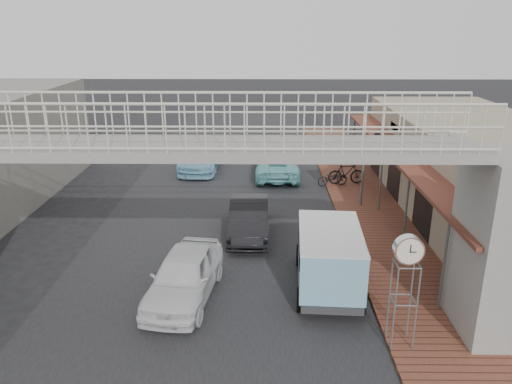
{
  "coord_description": "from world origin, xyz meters",
  "views": [
    {
      "loc": [
        1.7,
        -15.82,
        8.03
      ],
      "look_at": [
        1.48,
        2.44,
        1.8
      ],
      "focal_mm": 35.0,
      "sensor_mm": 36.0,
      "label": 1
    }
  ],
  "objects_px": {
    "motorcycle_near": "(332,178)",
    "street_clock": "(408,255)",
    "dark_sedan": "(249,218)",
    "motorcycle_far": "(346,173)",
    "white_hatchback": "(184,275)",
    "angkot_van": "(329,251)",
    "angkot_far": "(202,156)",
    "arrow_sign": "(382,146)",
    "angkot_curb": "(277,164)"
  },
  "relations": [
    {
      "from": "angkot_far",
      "to": "motorcycle_near",
      "type": "relative_size",
      "value": 3.24
    },
    {
      "from": "dark_sedan",
      "to": "angkot_far",
      "type": "xyz_separation_m",
      "value": [
        -2.96,
        9.37,
        0.04
      ]
    },
    {
      "from": "angkot_far",
      "to": "motorcycle_near",
      "type": "distance_m",
      "value": 7.82
    },
    {
      "from": "motorcycle_far",
      "to": "street_clock",
      "type": "xyz_separation_m",
      "value": [
        -0.75,
        -13.52,
        1.94
      ]
    },
    {
      "from": "white_hatchback",
      "to": "street_clock",
      "type": "bearing_deg",
      "value": -13.96
    },
    {
      "from": "dark_sedan",
      "to": "arrow_sign",
      "type": "xyz_separation_m",
      "value": [
        5.84,
        3.39,
        2.09
      ]
    },
    {
      "from": "dark_sedan",
      "to": "angkot_curb",
      "type": "bearing_deg",
      "value": 80.94
    },
    {
      "from": "arrow_sign",
      "to": "street_clock",
      "type": "bearing_deg",
      "value": -113.58
    },
    {
      "from": "motorcycle_near",
      "to": "motorcycle_far",
      "type": "bearing_deg",
      "value": -81.31
    },
    {
      "from": "angkot_curb",
      "to": "street_clock",
      "type": "height_order",
      "value": "street_clock"
    },
    {
      "from": "angkot_far",
      "to": "street_clock",
      "type": "relative_size",
      "value": 1.69
    },
    {
      "from": "white_hatchback",
      "to": "angkot_curb",
      "type": "distance_m",
      "value": 13.21
    },
    {
      "from": "angkot_van",
      "to": "arrow_sign",
      "type": "distance_m",
      "value": 8.42
    },
    {
      "from": "motorcycle_near",
      "to": "street_clock",
      "type": "bearing_deg",
      "value": 165.51
    },
    {
      "from": "angkot_van",
      "to": "arrow_sign",
      "type": "bearing_deg",
      "value": 70.44
    },
    {
      "from": "motorcycle_near",
      "to": "motorcycle_far",
      "type": "distance_m",
      "value": 0.83
    },
    {
      "from": "white_hatchback",
      "to": "angkot_curb",
      "type": "bearing_deg",
      "value": 83.79
    },
    {
      "from": "motorcycle_far",
      "to": "arrow_sign",
      "type": "relative_size",
      "value": 0.57
    },
    {
      "from": "motorcycle_near",
      "to": "arrow_sign",
      "type": "relative_size",
      "value": 0.47
    },
    {
      "from": "white_hatchback",
      "to": "street_clock",
      "type": "height_order",
      "value": "street_clock"
    },
    {
      "from": "motorcycle_far",
      "to": "arrow_sign",
      "type": "xyz_separation_m",
      "value": [
        0.99,
        -2.97,
        2.13
      ]
    },
    {
      "from": "street_clock",
      "to": "dark_sedan",
      "type": "bearing_deg",
      "value": 119.66
    },
    {
      "from": "angkot_curb",
      "to": "white_hatchback",
      "type": "bearing_deg",
      "value": 75.85
    },
    {
      "from": "angkot_curb",
      "to": "motorcycle_far",
      "type": "distance_m",
      "value": 3.92
    },
    {
      "from": "angkot_far",
      "to": "arrow_sign",
      "type": "height_order",
      "value": "arrow_sign"
    },
    {
      "from": "dark_sedan",
      "to": "motorcycle_far",
      "type": "relative_size",
      "value": 2.25
    },
    {
      "from": "dark_sedan",
      "to": "arrow_sign",
      "type": "distance_m",
      "value": 7.07
    },
    {
      "from": "angkot_far",
      "to": "arrow_sign",
      "type": "xyz_separation_m",
      "value": [
        8.81,
        -5.99,
        2.06
      ]
    },
    {
      "from": "angkot_curb",
      "to": "arrow_sign",
      "type": "height_order",
      "value": "arrow_sign"
    },
    {
      "from": "angkot_curb",
      "to": "angkot_far",
      "type": "xyz_separation_m",
      "value": [
        -4.27,
        1.36,
        0.05
      ]
    },
    {
      "from": "angkot_curb",
      "to": "angkot_van",
      "type": "relative_size",
      "value": 1.15
    },
    {
      "from": "arrow_sign",
      "to": "dark_sedan",
      "type": "bearing_deg",
      "value": -164.12
    },
    {
      "from": "angkot_far",
      "to": "arrow_sign",
      "type": "relative_size",
      "value": 1.53
    },
    {
      "from": "white_hatchback",
      "to": "angkot_van",
      "type": "distance_m",
      "value": 4.51
    },
    {
      "from": "angkot_curb",
      "to": "street_clock",
      "type": "xyz_separation_m",
      "value": [
        2.8,
        -15.17,
        1.92
      ]
    },
    {
      "from": "motorcycle_near",
      "to": "dark_sedan",
      "type": "bearing_deg",
      "value": 131.28
    },
    {
      "from": "street_clock",
      "to": "arrow_sign",
      "type": "bearing_deg",
      "value": 80.51
    },
    {
      "from": "dark_sedan",
      "to": "motorcycle_far",
      "type": "bearing_deg",
      "value": 52.81
    },
    {
      "from": "angkot_van",
      "to": "motorcycle_near",
      "type": "bearing_deg",
      "value": 85.15
    },
    {
      "from": "angkot_far",
      "to": "angkot_van",
      "type": "relative_size",
      "value": 1.18
    },
    {
      "from": "angkot_van",
      "to": "street_clock",
      "type": "relative_size",
      "value": 1.43
    },
    {
      "from": "dark_sedan",
      "to": "street_clock",
      "type": "xyz_separation_m",
      "value": [
        4.1,
        -7.17,
        1.91
      ]
    },
    {
      "from": "angkot_van",
      "to": "white_hatchback",
      "type": "bearing_deg",
      "value": -169.02
    },
    {
      "from": "motorcycle_far",
      "to": "arrow_sign",
      "type": "bearing_deg",
      "value": -166.73
    },
    {
      "from": "white_hatchback",
      "to": "angkot_van",
      "type": "xyz_separation_m",
      "value": [
        4.44,
        0.58,
        0.57
      ]
    },
    {
      "from": "motorcycle_near",
      "to": "motorcycle_far",
      "type": "relative_size",
      "value": 0.83
    },
    {
      "from": "motorcycle_near",
      "to": "street_clock",
      "type": "height_order",
      "value": "street_clock"
    },
    {
      "from": "angkot_van",
      "to": "arrow_sign",
      "type": "height_order",
      "value": "arrow_sign"
    },
    {
      "from": "angkot_curb",
      "to": "motorcycle_far",
      "type": "bearing_deg",
      "value": 154.59
    },
    {
      "from": "motorcycle_near",
      "to": "arrow_sign",
      "type": "distance_m",
      "value": 3.9
    }
  ]
}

